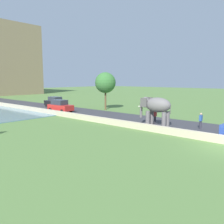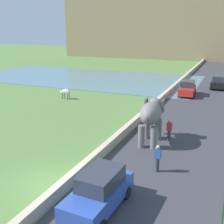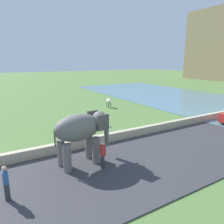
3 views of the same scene
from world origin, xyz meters
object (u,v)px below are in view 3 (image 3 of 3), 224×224
Objects in this scene: person_trailing at (6,183)px; cow_white at (108,101)px; elephant at (82,130)px; person_beside_elephant at (102,154)px.

person_trailing reaches higher than cow_white.
person_beside_elephant is at bearing 31.74° from elephant.
person_trailing is (1.52, -4.03, -1.16)m from elephant.
elephant is at bearing -35.11° from cow_white.
person_beside_elephant is 15.91m from cow_white.
person_trailing is at bearing -85.39° from person_beside_elephant.
elephant reaches higher than cow_white.
elephant reaches higher than person_beside_elephant.
person_beside_elephant is at bearing 94.61° from person_trailing.
elephant is 4.46m from person_trailing.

